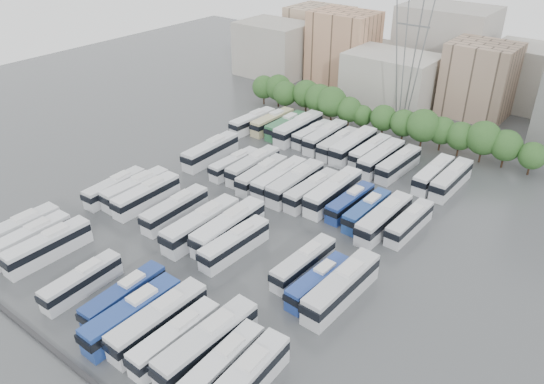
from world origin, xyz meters
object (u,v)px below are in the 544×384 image
Objects in this scene: bus_r1_s6 at (201,224)px; bus_r3_s6 at (338,143)px; bus_r2_s9 at (333,192)px; bus_r0_s9 at (159,320)px; bus_r2_s6 at (279,178)px; bus_r3_s4 at (313,134)px; bus_r1_s0 at (115,187)px; bus_r0_s7 at (124,296)px; bus_r3_s10 at (398,164)px; bus_r0_s12 at (222,365)px; bus_r2_s8 at (312,190)px; bus_r3_s7 at (353,145)px; bus_r3_s12 at (433,174)px; bus_r0_s5 at (82,281)px; bus_r2_s12 at (384,218)px; bus_r3_s8 at (370,151)px; bus_r1_s13 at (342,287)px; bus_r2_s3 at (234,164)px; bus_r0_s1 at (30,239)px; bus_r3_s2 at (286,125)px; bus_r1_s7 at (229,227)px; bus_r1_s11 at (304,263)px; bus_r2_s5 at (262,175)px; bus_r2_s1 at (211,151)px; bus_r1_s2 at (147,195)px; electricity_pylon at (411,38)px; bus_r3_s13 at (451,179)px; bus_r2_s7 at (295,183)px; bus_r3_s3 at (298,128)px; bus_r0_s2 at (48,246)px; bus_r3_s1 at (272,122)px; bus_r0_s0 at (17,231)px; bus_r1_s4 at (175,209)px; bus_r2_s4 at (253,166)px; bus_r2_s10 at (350,202)px; bus_r1_s12 at (318,282)px; bus_r0_s13 at (243,382)px; bus_r0_s11 at (207,343)px; bus_r1_s8 at (235,243)px; bus_r3_s0 at (253,121)px; bus_r1_s1 at (136,188)px.

bus_r3_s6 is (0.30, 36.98, -0.31)m from bus_r1_s6.
bus_r0_s9 is at bearing -89.77° from bus_r2_s9.
bus_r3_s4 is (-6.49, 19.51, -0.27)m from bus_r2_s6.
bus_r3_s6 is (19.67, 37.35, 0.04)m from bus_r1_s0.
bus_r0_s7 is 55.47m from bus_r3_s4.
bus_r0_s12 is at bearing -80.58° from bus_r3_s10.
bus_r2_s8 is at bearing 107.94° from bus_r0_s12.
bus_r3_s12 is (16.56, -1.34, -0.23)m from bus_r3_s7.
bus_r0_s5 is 42.71m from bus_r2_s12.
bus_r1_s13 is at bearing -65.05° from bus_r3_s8.
bus_r0_s7 is at bearing -106.96° from bus_r3_s12.
bus_r2_s3 is at bearing -179.60° from bus_r2_s12.
bus_r0_s1 reaches higher than bus_r3_s2.
bus_r1_s11 is at bearing -1.02° from bus_r1_s7.
bus_r2_s5 reaches higher than bus_r0_s5.
bus_r3_s12 is (36.31, 16.96, -0.17)m from bus_r2_s1.
bus_r1_s2 is 0.96× the size of bus_r2_s12.
electricity_pylon is 2.73× the size of bus_r3_s13.
bus_r1_s0 is 6.36m from bus_r1_s2.
bus_r2_s7 is 0.97× the size of bus_r3_s3.
bus_r2_s1 is 26.92m from bus_r3_s7.
bus_r1_s0 is (-6.41, 16.15, -0.15)m from bus_r0_s2.
bus_r3_s1 is (0.07, 55.00, -0.05)m from bus_r0_s1.
bus_r0_s0 is 46.47m from bus_r1_s13.
bus_r1_s0 is 13.03m from bus_r1_s4.
bus_r0_s1 is 23.75m from bus_r1_s6.
bus_r2_s4 reaches higher than bus_r2_s10.
bus_r2_s9 is at bearing 51.47° from bus_r0_s0.
bus_r2_s8 reaches higher than bus_r3_s6.
bus_r2_s9 is at bearing 38.85° from bus_r1_s2.
bus_r1_s7 is 1.02× the size of bus_r2_s7.
bus_r1_s12 is 0.80× the size of bus_r1_s13.
bus_r2_s1 is (-39.48, 36.75, 0.03)m from bus_r0_s13.
bus_r3_s4 is at bearing 143.79° from bus_r2_s12.
bus_r3_s7 is (-16.50, 54.62, 0.29)m from bus_r0_s12.
bus_r1_s4 is 22.03m from bus_r2_s8.
bus_r1_s11 is 16.28m from bus_r2_s12.
bus_r0_s12 is (16.41, -0.60, -0.01)m from bus_r0_s7.
bus_r0_s11 is 18.76m from bus_r1_s8.
bus_r2_s4 is 18.69m from bus_r3_s3.
bus_r0_s13 reaches higher than bus_r3_s0.
bus_r3_s0 is at bearing 97.33° from bus_r1_s1.
bus_r3_s13 is at bearing 51.22° from bus_r0_s0.
bus_r0_s12 is 1.06× the size of bus_r2_s10.
bus_r0_s2 is at bearing -86.49° from bus_r2_s1.
bus_r2_s3 is at bearing -148.77° from bus_r3_s12.
bus_r0_s11 is 28.72m from bus_r1_s4.
bus_r2_s6 is at bearing -95.44° from electricity_pylon.
bus_r3_s13 is at bearing 3.42° from bus_r3_s0.
bus_r1_s8 reaches higher than bus_r1_s11.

